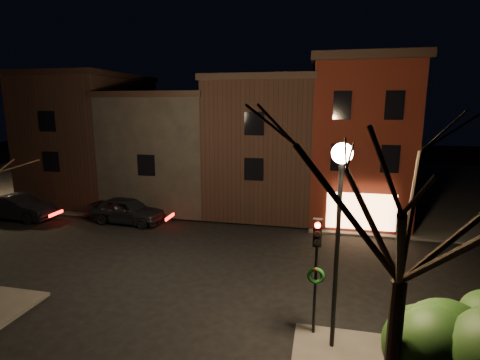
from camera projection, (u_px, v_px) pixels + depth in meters
The scene contains 12 objects.
ground at pixel (205, 258), 19.03m from camera, with size 120.00×120.00×0.00m, color black.
sidewalk_far_left at pixel (91, 173), 42.44m from camera, with size 30.00×30.00×0.12m, color #2D2B28.
corner_building at pixel (359, 139), 25.30m from camera, with size 6.50×8.50×10.50m.
row_building_a at pixel (266, 143), 27.79m from camera, with size 7.30×10.30×9.40m.
row_building_b at pixel (175, 147), 29.44m from camera, with size 7.80×10.30×8.40m.
row_building_c at pixel (93, 136), 30.85m from camera, with size 7.30×10.30×9.90m.
street_lamp_near at pixel (340, 191), 10.93m from camera, with size 0.60×0.60×6.48m.
traffic_signal at pixel (316, 259), 12.00m from camera, with size 0.58×0.38×4.05m.
bare_tree_right at pixel (409, 177), 8.07m from camera, with size 6.40×6.40×8.50m.
evergreen_bush at pixel (477, 357), 9.00m from camera, with size 3.36×3.36×3.19m, color black.
parked_car_a at pixel (127, 210), 24.51m from camera, with size 2.01×5.00×1.70m, color black.
parked_car_b at pixel (18, 208), 25.24m from camera, with size 1.75×5.02×1.65m, color black.
Camera 1 is at (5.68, -17.03, 7.68)m, focal length 28.00 mm.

